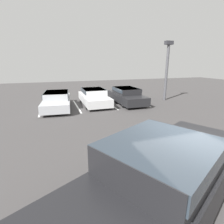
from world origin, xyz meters
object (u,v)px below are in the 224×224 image
object	(u,v)px
light_post	(167,67)
pickup_truck	(166,176)
wheel_stop_curb	(97,98)
parked_sedan_a	(57,100)
parked_sedan_c	(126,95)
parked_sedan_b	(94,96)

from	to	relation	value
light_post	pickup_truck	bearing A→B (deg)	-125.28
light_post	wheel_stop_curb	world-z (taller)	light_post
parked_sedan_a	wheel_stop_curb	world-z (taller)	parked_sedan_a
wheel_stop_curb	light_post	bearing A→B (deg)	-25.22
pickup_truck	light_post	distance (m)	12.96
parked_sedan_a	parked_sedan_c	size ratio (longest dim) A/B	1.03
parked_sedan_b	light_post	world-z (taller)	light_post
parked_sedan_c	light_post	size ratio (longest dim) A/B	0.94
parked_sedan_b	parked_sedan_a	bearing A→B (deg)	-83.26
pickup_truck	wheel_stop_curb	distance (m)	13.24
parked_sedan_a	light_post	distance (m)	9.55
parked_sedan_c	light_post	xyz separation A→B (m)	(3.75, -0.02, 2.25)
pickup_truck	parked_sedan_c	size ratio (longest dim) A/B	1.31
wheel_stop_curb	parked_sedan_a	bearing A→B (deg)	-144.34
parked_sedan_c	light_post	distance (m)	4.37
parked_sedan_a	parked_sedan_c	world-z (taller)	parked_sedan_c
parked_sedan_b	wheel_stop_curb	size ratio (longest dim) A/B	2.29
light_post	parked_sedan_a	bearing A→B (deg)	179.89
parked_sedan_a	wheel_stop_curb	size ratio (longest dim) A/B	2.49
parked_sedan_b	light_post	xyz separation A→B (m)	(6.44, -0.34, 2.26)
parked_sedan_c	parked_sedan_b	bearing A→B (deg)	-96.06
wheel_stop_curb	parked_sedan_b	bearing A→B (deg)	-109.53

